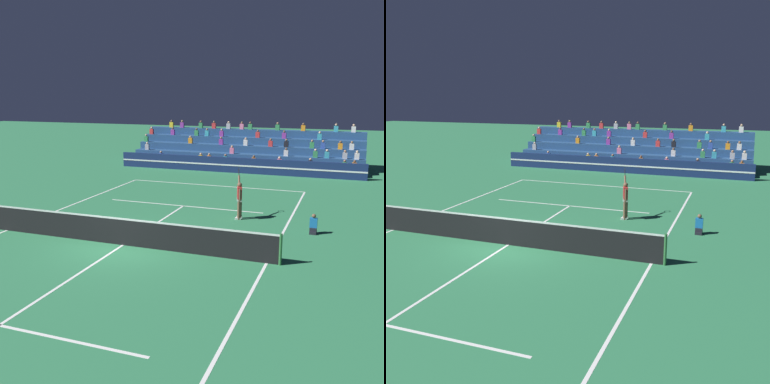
{
  "view_description": "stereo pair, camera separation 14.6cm",
  "coord_description": "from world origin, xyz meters",
  "views": [
    {
      "loc": [
        8.0,
        -14.38,
        5.67
      ],
      "look_at": [
        0.98,
        5.02,
        1.1
      ],
      "focal_mm": 42.0,
      "sensor_mm": 36.0,
      "label": 1
    },
    {
      "loc": [
        8.14,
        -14.33,
        5.67
      ],
      "look_at": [
        0.98,
        5.02,
        1.1
      ],
      "focal_mm": 42.0,
      "sensor_mm": 36.0,
      "label": 2
    }
  ],
  "objects": [
    {
      "name": "ground_plane",
      "position": [
        0.0,
        0.0,
        0.0
      ],
      "size": [
        120.0,
        120.0,
        0.0
      ],
      "primitive_type": "plane",
      "color": "#2D7A4C"
    },
    {
      "name": "tennis_player",
      "position": [
        3.27,
        5.07,
        0.98
      ],
      "size": [
        0.48,
        1.26,
        2.33
      ],
      "color": "brown",
      "rests_on": "ground"
    },
    {
      "name": "sponsor_banner_wall",
      "position": [
        0.0,
        16.85,
        0.55
      ],
      "size": [
        18.0,
        0.26,
        1.1
      ],
      "color": "navy",
      "rests_on": "ground"
    },
    {
      "name": "tennis_net",
      "position": [
        0.0,
        0.0,
        0.54
      ],
      "size": [
        12.0,
        0.1,
        1.1
      ],
      "color": "#2D6B38",
      "rests_on": "ground"
    },
    {
      "name": "bleacher_stand",
      "position": [
        0.01,
        20.65,
        1.02
      ],
      "size": [
        17.77,
        4.75,
        3.38
      ],
      "color": "navy",
      "rests_on": "ground"
    },
    {
      "name": "tennis_ball",
      "position": [
        2.57,
        2.07,
        0.03
      ],
      "size": [
        0.07,
        0.07,
        0.07
      ],
      "primitive_type": "sphere",
      "color": "#C6DB33",
      "rests_on": "ground"
    },
    {
      "name": "court_lines",
      "position": [
        0.0,
        0.0,
        0.0
      ],
      "size": [
        11.1,
        23.9,
        0.01
      ],
      "color": "white",
      "rests_on": "ground"
    },
    {
      "name": "ball_kid_courtside",
      "position": [
        6.68,
        3.91,
        0.33
      ],
      "size": [
        0.3,
        0.36,
        0.84
      ],
      "color": "black",
      "rests_on": "ground"
    }
  ]
}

